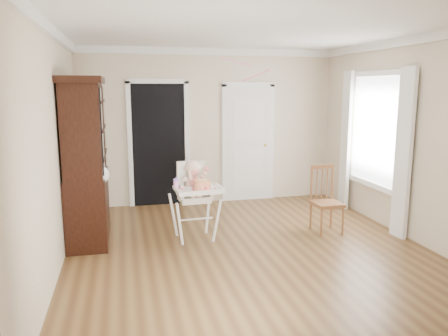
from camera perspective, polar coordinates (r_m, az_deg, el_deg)
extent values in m
plane|color=#55371D|center=(5.65, 3.27, -10.60)|extent=(5.00, 5.00, 0.00)
plane|color=white|center=(5.32, 3.58, 17.68)|extent=(5.00, 5.00, 0.00)
plane|color=beige|center=(7.74, -1.88, 5.39)|extent=(4.50, 0.00, 4.50)
plane|color=beige|center=(5.16, -21.33, 2.18)|extent=(0.00, 5.00, 5.00)
plane|color=beige|center=(6.34, 23.35, 3.44)|extent=(0.00, 5.00, 5.00)
cube|color=black|center=(7.63, -8.50, 2.94)|extent=(0.90, 0.03, 2.10)
cube|color=white|center=(7.60, -12.18, 2.80)|extent=(0.08, 0.05, 2.18)
cube|color=white|center=(7.68, -4.84, 3.07)|extent=(0.08, 0.05, 2.18)
cube|color=white|center=(7.56, -8.72, 11.15)|extent=(1.06, 0.05, 0.08)
cube|color=white|center=(7.91, 3.15, 3.12)|extent=(0.80, 0.05, 2.05)
cube|color=white|center=(7.81, 0.04, 3.04)|extent=(0.08, 0.05, 2.13)
cube|color=white|center=(8.05, 6.15, 3.20)|extent=(0.08, 0.05, 2.13)
sphere|color=gold|center=(7.98, 5.43, 2.97)|extent=(0.06, 0.06, 0.06)
cube|color=white|center=(6.98, 19.36, 4.68)|extent=(0.02, 1.20, 1.60)
cube|color=white|center=(6.94, 19.64, 11.59)|extent=(0.06, 1.36, 0.08)
cube|color=white|center=(6.32, 22.39, 1.66)|extent=(0.08, 0.28, 2.30)
cube|color=white|center=(7.63, 15.62, 3.43)|extent=(0.08, 0.28, 2.30)
cylinder|color=white|center=(5.70, -5.79, -7.41)|extent=(0.12, 0.13, 0.62)
cylinder|color=white|center=(5.81, -0.95, -7.01)|extent=(0.13, 0.12, 0.62)
cylinder|color=white|center=(6.13, -6.64, -6.16)|extent=(0.13, 0.12, 0.62)
cylinder|color=white|center=(6.23, -2.12, -5.81)|extent=(0.12, 0.13, 0.62)
cylinder|color=white|center=(5.91, -3.75, -6.67)|extent=(0.48, 0.06, 0.02)
cube|color=silver|center=(5.89, -3.90, -3.93)|extent=(0.42, 0.40, 0.08)
cube|color=silver|center=(5.82, -5.81, -2.87)|extent=(0.07, 0.35, 0.19)
cube|color=silver|center=(5.90, -2.06, -2.63)|extent=(0.07, 0.35, 0.19)
cube|color=silver|center=(6.00, -4.32, -1.23)|extent=(0.40, 0.09, 0.46)
cube|color=white|center=(5.61, -3.34, -2.94)|extent=(0.61, 0.45, 0.03)
cube|color=white|center=(5.42, -2.83, -3.20)|extent=(0.58, 0.07, 0.04)
ellipsoid|color=beige|center=(5.88, -3.99, -2.33)|extent=(0.25, 0.21, 0.30)
sphere|color=beige|center=(5.83, -4.02, -0.01)|extent=(0.22, 0.22, 0.21)
sphere|color=red|center=(5.81, -3.86, -1.86)|extent=(0.15, 0.15, 0.15)
sphere|color=red|center=(5.75, -4.07, -0.66)|extent=(0.08, 0.08, 0.08)
sphere|color=red|center=(5.79, -2.29, -0.12)|extent=(0.07, 0.07, 0.07)
cylinder|color=silver|center=(5.59, -2.87, -2.80)|extent=(0.28, 0.28, 0.01)
cylinder|color=red|center=(5.57, -2.88, -2.18)|extent=(0.21, 0.21, 0.12)
cylinder|color=#F2E08C|center=(5.55, -2.62, -1.67)|extent=(0.10, 0.10, 0.02)
cylinder|color=#F696D7|center=(5.66, -6.27, -2.20)|extent=(0.06, 0.06, 0.10)
cylinder|color=#8769B8|center=(5.64, -6.28, -1.57)|extent=(0.07, 0.07, 0.03)
cone|color=#8769B8|center=(5.64, -6.29, -1.25)|extent=(0.02, 0.02, 0.04)
cube|color=black|center=(6.15, -17.27, -4.89)|extent=(0.50, 1.20, 0.90)
cube|color=black|center=(5.97, -17.81, 4.91)|extent=(0.46, 1.20, 1.20)
cube|color=black|center=(5.66, -15.60, 4.74)|extent=(0.02, 0.52, 1.05)
cube|color=black|center=(6.26, -15.39, 5.26)|extent=(0.02, 0.52, 1.05)
cube|color=black|center=(5.95, -18.14, 10.87)|extent=(0.54, 1.28, 0.08)
ellipsoid|color=white|center=(5.69, -15.76, -0.85)|extent=(0.20, 0.16, 0.22)
cube|color=brown|center=(6.36, 13.31, -4.57)|extent=(0.40, 0.40, 0.05)
cylinder|color=brown|center=(6.20, 12.60, -6.92)|extent=(0.03, 0.03, 0.41)
cylinder|color=brown|center=(6.35, 15.26, -6.61)|extent=(0.03, 0.03, 0.41)
cylinder|color=brown|center=(6.48, 11.25, -6.10)|extent=(0.03, 0.03, 0.41)
cylinder|color=brown|center=(6.63, 13.83, -5.83)|extent=(0.03, 0.03, 0.41)
cylinder|color=brown|center=(6.37, 11.36, -2.00)|extent=(0.03, 0.03, 0.53)
cylinder|color=brown|center=(6.52, 13.97, -1.82)|extent=(0.03, 0.03, 0.53)
cube|color=brown|center=(6.40, 12.76, 0.17)|extent=(0.35, 0.05, 0.06)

